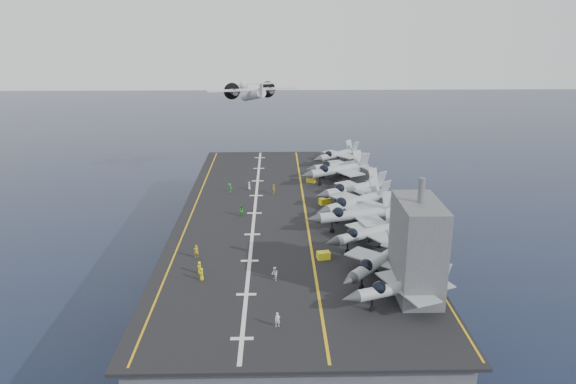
{
  "coord_description": "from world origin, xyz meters",
  "views": [
    {
      "loc": [
        -2.28,
        -92.84,
        43.7
      ],
      "look_at": [
        0.0,
        4.0,
        13.0
      ],
      "focal_mm": 35.0,
      "sensor_mm": 36.0,
      "label": 1
    }
  ],
  "objects_px": {
    "tow_cart_a": "(323,255)",
    "transport_plane": "(253,95)",
    "fighter_jet_0": "(402,286)",
    "island_superstructure": "(418,237)"
  },
  "relations": [
    {
      "from": "fighter_jet_0",
      "to": "tow_cart_a",
      "type": "bearing_deg",
      "value": 121.17
    },
    {
      "from": "island_superstructure",
      "to": "tow_cart_a",
      "type": "bearing_deg",
      "value": 135.03
    },
    {
      "from": "fighter_jet_0",
      "to": "transport_plane",
      "type": "distance_m",
      "value": 89.9
    },
    {
      "from": "island_superstructure",
      "to": "tow_cart_a",
      "type": "distance_m",
      "value": 16.38
    },
    {
      "from": "island_superstructure",
      "to": "transport_plane",
      "type": "xyz_separation_m",
      "value": [
        -22.96,
        83.84,
        5.86
      ]
    },
    {
      "from": "island_superstructure",
      "to": "transport_plane",
      "type": "relative_size",
      "value": 0.54
    },
    {
      "from": "fighter_jet_0",
      "to": "transport_plane",
      "type": "height_order",
      "value": "transport_plane"
    },
    {
      "from": "tow_cart_a",
      "to": "transport_plane",
      "type": "distance_m",
      "value": 75.51
    },
    {
      "from": "fighter_jet_0",
      "to": "transport_plane",
      "type": "bearing_deg",
      "value": 103.36
    },
    {
      "from": "island_superstructure",
      "to": "fighter_jet_0",
      "type": "relative_size",
      "value": 0.91
    }
  ]
}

